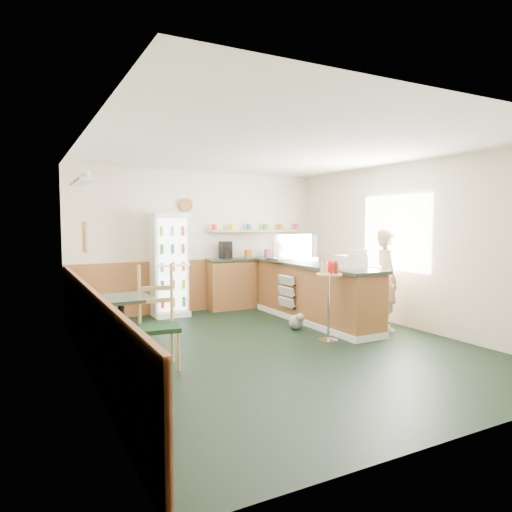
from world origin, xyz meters
TOP-DOWN VIEW (x-y plane):
  - ground at (0.00, 0.00)m, footprint 6.00×6.00m
  - room_envelope at (-0.23, 0.73)m, footprint 5.04×6.02m
  - service_counter at (1.35, 1.07)m, footprint 0.68×3.01m
  - back_counter at (1.19, 2.80)m, footprint 2.24×0.42m
  - drinks_fridge at (-0.71, 2.74)m, footprint 0.62×0.53m
  - display_case at (1.35, 1.78)m, footprint 0.85×0.44m
  - cash_register at (1.35, 0.11)m, footprint 0.37×0.39m
  - shopkeeper at (2.05, 0.06)m, footprint 0.58×0.65m
  - condiment_stand at (0.80, -0.09)m, footprint 0.37×0.37m
  - newspaper_rack at (0.99, 1.40)m, footprint 0.10×0.48m
  - cafe_table at (-2.05, 0.39)m, footprint 0.75×0.75m
  - cafe_chair at (-1.73, -0.07)m, footprint 0.50×0.50m
  - dog_doorstop at (0.77, 0.72)m, footprint 0.24×0.31m

SIDE VIEW (x-z plane):
  - ground at x=0.00m, z-range 0.00..0.00m
  - dog_doorstop at x=0.77m, z-range -0.01..0.28m
  - service_counter at x=1.35m, z-range -0.04..0.97m
  - newspaper_rack at x=0.99m, z-range 0.23..0.79m
  - back_counter at x=1.19m, z-range -0.30..1.39m
  - cafe_table at x=-2.05m, z-range 0.16..0.96m
  - cafe_chair at x=-1.73m, z-range 0.03..1.25m
  - condiment_stand at x=0.80m, z-range 0.21..1.36m
  - shopkeeper at x=2.05m, z-range 0.00..1.62m
  - drinks_fridge at x=-0.71m, z-range 0.00..1.89m
  - cash_register at x=1.35m, z-range 1.01..1.22m
  - display_case at x=1.35m, z-range 1.01..1.49m
  - room_envelope at x=-0.23m, z-range 0.16..2.88m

